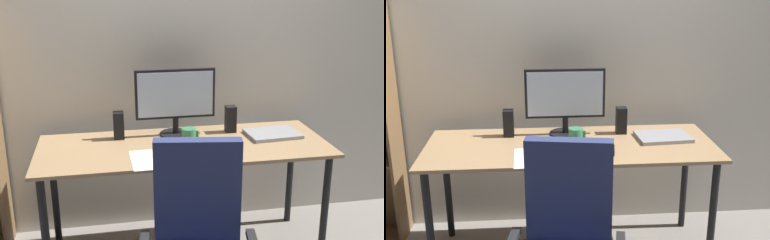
# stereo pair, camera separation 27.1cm
# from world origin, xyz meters

# --- Properties ---
(back_wall) EXTENTS (6.40, 0.10, 2.60)m
(back_wall) POSITION_xyz_m (0.00, 0.50, 1.30)
(back_wall) COLOR silver
(back_wall) RESTS_ON ground
(desk) EXTENTS (1.72, 0.66, 0.74)m
(desk) POSITION_xyz_m (0.00, 0.00, 0.66)
(desk) COLOR tan
(desk) RESTS_ON ground
(monitor) EXTENTS (0.50, 0.20, 0.42)m
(monitor) POSITION_xyz_m (-0.02, 0.19, 0.98)
(monitor) COLOR black
(monitor) RESTS_ON desk
(keyboard) EXTENTS (0.29, 0.11, 0.02)m
(keyboard) POSITION_xyz_m (-0.02, -0.19, 0.75)
(keyboard) COLOR silver
(keyboard) RESTS_ON desk
(mouse) EXTENTS (0.07, 0.10, 0.03)m
(mouse) POSITION_xyz_m (0.21, -0.16, 0.76)
(mouse) COLOR black
(mouse) RESTS_ON desk
(coffee_mug) EXTENTS (0.10, 0.09, 0.10)m
(coffee_mug) POSITION_xyz_m (0.03, 0.01, 0.79)
(coffee_mug) COLOR #387F51
(coffee_mug) RESTS_ON desk
(laptop) EXTENTS (0.34, 0.25, 0.02)m
(laptop) POSITION_xyz_m (0.58, 0.06, 0.75)
(laptop) COLOR #99999E
(laptop) RESTS_ON desk
(speaker_left) EXTENTS (0.06, 0.07, 0.17)m
(speaker_left) POSITION_xyz_m (-0.38, 0.18, 0.82)
(speaker_left) COLOR black
(speaker_left) RESTS_ON desk
(speaker_right) EXTENTS (0.06, 0.07, 0.17)m
(speaker_right) POSITION_xyz_m (0.33, 0.18, 0.82)
(speaker_right) COLOR black
(speaker_right) RESTS_ON desk
(paper_sheet) EXTENTS (0.22, 0.30, 0.00)m
(paper_sheet) POSITION_xyz_m (-0.22, -0.20, 0.74)
(paper_sheet) COLOR white
(paper_sheet) RESTS_ON desk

